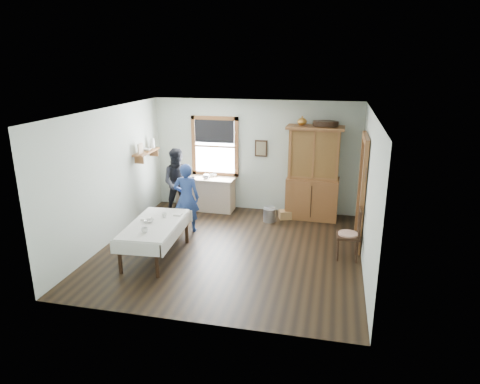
{
  "coord_description": "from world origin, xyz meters",
  "views": [
    {
      "loc": [
        1.88,
        -7.5,
        3.58
      ],
      "look_at": [
        0.12,
        0.3,
        1.11
      ],
      "focal_mm": 32.0,
      "sensor_mm": 36.0,
      "label": 1
    }
  ],
  "objects_px": {
    "pail": "(270,215)",
    "wicker_basket": "(286,215)",
    "woman_blue": "(187,200)",
    "china_hutch": "(313,173)",
    "spindle_chair": "(349,233)",
    "work_counter": "(206,194)",
    "dining_table": "(156,240)",
    "figure_dark": "(179,185)"
  },
  "relations": [
    {
      "from": "wicker_basket",
      "to": "woman_blue",
      "type": "height_order",
      "value": "woman_blue"
    },
    {
      "from": "china_hutch",
      "to": "wicker_basket",
      "type": "bearing_deg",
      "value": -160.45
    },
    {
      "from": "work_counter",
      "to": "wicker_basket",
      "type": "distance_m",
      "value": 2.07
    },
    {
      "from": "spindle_chair",
      "to": "dining_table",
      "type": "bearing_deg",
      "value": -170.58
    },
    {
      "from": "spindle_chair",
      "to": "china_hutch",
      "type": "bearing_deg",
      "value": 108.99
    },
    {
      "from": "work_counter",
      "to": "woman_blue",
      "type": "bearing_deg",
      "value": -88.28
    },
    {
      "from": "work_counter",
      "to": "pail",
      "type": "height_order",
      "value": "work_counter"
    },
    {
      "from": "dining_table",
      "to": "figure_dark",
      "type": "bearing_deg",
      "value": 99.27
    },
    {
      "from": "work_counter",
      "to": "woman_blue",
      "type": "distance_m",
      "value": 1.46
    },
    {
      "from": "pail",
      "to": "wicker_basket",
      "type": "distance_m",
      "value": 0.45
    },
    {
      "from": "china_hutch",
      "to": "dining_table",
      "type": "xyz_separation_m",
      "value": [
        -2.72,
        -2.78,
        -0.74
      ]
    },
    {
      "from": "work_counter",
      "to": "dining_table",
      "type": "xyz_separation_m",
      "value": [
        -0.12,
        -2.81,
        -0.07
      ]
    },
    {
      "from": "work_counter",
      "to": "pail",
      "type": "relative_size",
      "value": 4.68
    },
    {
      "from": "china_hutch",
      "to": "dining_table",
      "type": "height_order",
      "value": "china_hutch"
    },
    {
      "from": "dining_table",
      "to": "figure_dark",
      "type": "distance_m",
      "value": 2.35
    },
    {
      "from": "dining_table",
      "to": "figure_dark",
      "type": "xyz_separation_m",
      "value": [
        -0.37,
        2.28,
        0.41
      ]
    },
    {
      "from": "dining_table",
      "to": "spindle_chair",
      "type": "height_order",
      "value": "spindle_chair"
    },
    {
      "from": "woman_blue",
      "to": "figure_dark",
      "type": "xyz_separation_m",
      "value": [
        -0.51,
        0.9,
        0.05
      ]
    },
    {
      "from": "pail",
      "to": "wicker_basket",
      "type": "bearing_deg",
      "value": 36.23
    },
    {
      "from": "pail",
      "to": "woman_blue",
      "type": "relative_size",
      "value": 0.22
    },
    {
      "from": "dining_table",
      "to": "woman_blue",
      "type": "bearing_deg",
      "value": 84.34
    },
    {
      "from": "figure_dark",
      "to": "wicker_basket",
      "type": "bearing_deg",
      "value": -9.4
    },
    {
      "from": "figure_dark",
      "to": "dining_table",
      "type": "bearing_deg",
      "value": -97.15
    },
    {
      "from": "china_hutch",
      "to": "dining_table",
      "type": "distance_m",
      "value": 3.96
    },
    {
      "from": "spindle_chair",
      "to": "woman_blue",
      "type": "height_order",
      "value": "woman_blue"
    },
    {
      "from": "dining_table",
      "to": "wicker_basket",
      "type": "distance_m",
      "value": 3.39
    },
    {
      "from": "pail",
      "to": "dining_table",
      "type": "bearing_deg",
      "value": -127.67
    },
    {
      "from": "china_hutch",
      "to": "spindle_chair",
      "type": "height_order",
      "value": "china_hutch"
    },
    {
      "from": "china_hutch",
      "to": "work_counter",
      "type": "bearing_deg",
      "value": -179.14
    },
    {
      "from": "wicker_basket",
      "to": "spindle_chair",
      "type": "bearing_deg",
      "value": -53.55
    },
    {
      "from": "work_counter",
      "to": "woman_blue",
      "type": "height_order",
      "value": "woman_blue"
    },
    {
      "from": "woman_blue",
      "to": "work_counter",
      "type": "bearing_deg",
      "value": -97.93
    },
    {
      "from": "spindle_chair",
      "to": "wicker_basket",
      "type": "bearing_deg",
      "value": 123.9
    },
    {
      "from": "woman_blue",
      "to": "figure_dark",
      "type": "distance_m",
      "value": 1.04
    },
    {
      "from": "china_hutch",
      "to": "figure_dark",
      "type": "height_order",
      "value": "china_hutch"
    },
    {
      "from": "china_hutch",
      "to": "spindle_chair",
      "type": "bearing_deg",
      "value": -66.84
    },
    {
      "from": "wicker_basket",
      "to": "dining_table",
      "type": "bearing_deg",
      "value": -129.77
    },
    {
      "from": "work_counter",
      "to": "figure_dark",
      "type": "relative_size",
      "value": 0.95
    },
    {
      "from": "work_counter",
      "to": "china_hutch",
      "type": "bearing_deg",
      "value": 0.36
    },
    {
      "from": "pail",
      "to": "figure_dark",
      "type": "distance_m",
      "value": 2.26
    },
    {
      "from": "work_counter",
      "to": "spindle_chair",
      "type": "height_order",
      "value": "spindle_chair"
    },
    {
      "from": "pail",
      "to": "wicker_basket",
      "type": "xyz_separation_m",
      "value": [
        0.36,
        0.26,
        -0.06
      ]
    }
  ]
}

